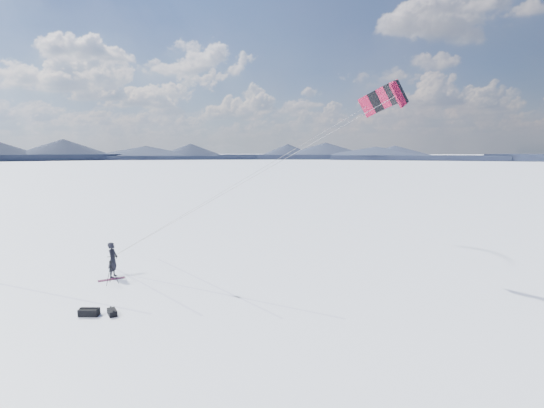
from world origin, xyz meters
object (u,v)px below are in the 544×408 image
(snowboard, at_px, (112,279))
(gear_bag_b, at_px, (112,312))
(snowkiter, at_px, (114,277))
(gear_bag_a, at_px, (89,312))
(tripod, at_px, (111,269))

(snowboard, relative_size, gear_bag_b, 2.01)
(snowboard, height_order, gear_bag_b, gear_bag_b)
(snowkiter, height_order, snowboard, snowkiter)
(snowboard, xyz_separation_m, gear_bag_a, (2.11, -4.21, 0.14))
(tripod, xyz_separation_m, gear_bag_b, (2.54, -3.31, -0.66))
(snowboard, relative_size, tripod, 1.11)
(snowboard, distance_m, gear_bag_a, 4.71)
(snowboard, height_order, tripod, tripod)
(tripod, xyz_separation_m, gear_bag_a, (1.66, -3.62, -0.63))
(gear_bag_a, distance_m, gear_bag_b, 0.93)
(snowboard, bearing_deg, snowkiter, 68.62)
(snowkiter, bearing_deg, gear_bag_b, -158.94)
(tripod, height_order, gear_bag_a, tripod)
(snowkiter, distance_m, snowboard, 0.44)
(snowboard, height_order, gear_bag_a, gear_bag_a)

